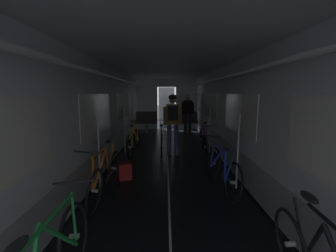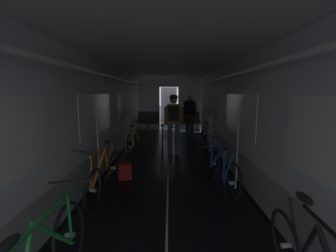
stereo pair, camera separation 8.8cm
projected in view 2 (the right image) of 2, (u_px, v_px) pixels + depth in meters
The scene contains 11 objects.
train_car_shell at pixel (168, 96), 5.46m from camera, with size 3.14×12.34×2.57m.
bench_seat_far_left at pixel (149, 120), 10.05m from camera, with size 0.98×0.51×0.95m.
bench_seat_far_right at pixel (189, 120), 10.04m from camera, with size 0.98×0.51×0.95m.
bicycle_blue at pixel (221, 170), 4.13m from camera, with size 0.51×1.70×0.96m.
bicycle_orange at pixel (104, 175), 3.87m from camera, with size 0.44×1.69×0.95m.
bicycle_purple at pixel (205, 141), 6.54m from camera, with size 0.44×1.69×0.96m.
bicycle_yellow at pixel (135, 141), 6.56m from camera, with size 0.44×1.69×0.95m.
person_cyclist_aisle at pixel (174, 118), 6.33m from camera, with size 0.53×0.39×1.73m.
bicycle_silver_in_aisle at pixel (162, 140), 6.69m from camera, with size 0.44×1.69×0.94m.
person_standing_near_bench at pixel (190, 112), 9.61m from camera, with size 0.53×0.23×1.69m.
backpack_on_floor at pixel (125, 171), 4.67m from camera, with size 0.26×0.20×0.34m, color maroon.
Camera 2 is at (0.03, -1.90, 1.78)m, focal length 24.10 mm.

